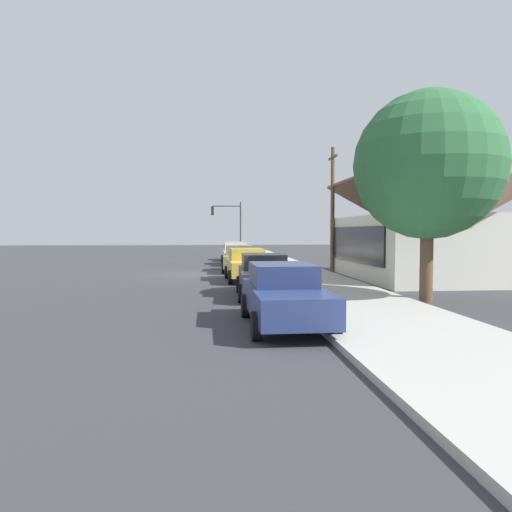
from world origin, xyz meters
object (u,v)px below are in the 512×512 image
at_px(traffic_light_main, 229,220).
at_px(utility_pole_wooden, 333,207).
at_px(car_charcoal, 264,275).
at_px(car_navy, 284,295).
at_px(car_olive, 239,258).
at_px(fire_hydrant_red, 254,256).
at_px(car_mustard, 247,264).
at_px(shade_tree, 428,166).
at_px(car_silver, 235,251).
at_px(car_ivory, 236,254).

relative_size(traffic_light_main, utility_pole_wooden, 0.69).
bearing_deg(car_charcoal, car_navy, 0.73).
height_order(car_olive, utility_pole_wooden, utility_pole_wooden).
height_order(car_charcoal, fire_hydrant_red, car_charcoal).
xyz_separation_m(car_mustard, shade_tree, (7.69, 5.61, 3.86)).
relative_size(car_silver, shade_tree, 0.67).
bearing_deg(car_navy, shade_tree, 122.26).
distance_m(car_olive, traffic_light_main, 15.25).
bearing_deg(car_silver, car_charcoal, 1.86).
xyz_separation_m(traffic_light_main, fire_hydrant_red, (7.03, 1.66, -2.99)).
relative_size(car_silver, car_olive, 1.02).
bearing_deg(traffic_light_main, car_navy, 0.44).
bearing_deg(car_silver, shade_tree, 14.30).
relative_size(car_silver, car_navy, 1.03).
distance_m(car_silver, car_mustard, 16.80).
bearing_deg(utility_pole_wooden, car_olive, -97.56).
relative_size(car_ivory, car_mustard, 0.99).
xyz_separation_m(car_charcoal, fire_hydrant_red, (-19.22, 1.33, -0.32)).
xyz_separation_m(car_olive, fire_hydrant_red, (-7.98, 1.59, -0.32)).
height_order(car_silver, fire_hydrant_red, car_silver).
xyz_separation_m(car_olive, car_charcoal, (11.24, 0.27, -0.00)).
xyz_separation_m(car_charcoal, utility_pole_wooden, (-10.50, 5.33, 3.11)).
relative_size(car_mustard, shade_tree, 0.62).
height_order(traffic_light_main, utility_pole_wooden, utility_pole_wooden).
bearing_deg(traffic_light_main, car_mustard, 0.34).
height_order(utility_pole_wooden, fire_hydrant_red, utility_pole_wooden).
bearing_deg(car_navy, car_mustard, 179.82).
xyz_separation_m(car_silver, car_mustard, (16.80, -0.22, -0.00)).
distance_m(car_charcoal, shade_tree, 6.92).
xyz_separation_m(car_navy, traffic_light_main, (-31.77, -0.24, 2.68)).
relative_size(car_ivory, car_navy, 0.94).
distance_m(car_ivory, car_navy, 22.79).
relative_size(traffic_light_main, fire_hydrant_red, 7.32).
bearing_deg(traffic_light_main, car_silver, 5.26).
height_order(car_olive, car_charcoal, same).
xyz_separation_m(shade_tree, fire_hydrant_red, (-21.16, -4.07, -4.18)).
height_order(car_mustard, traffic_light_main, traffic_light_main).
bearing_deg(car_navy, car_olive, 179.81).
distance_m(traffic_light_main, utility_pole_wooden, 16.74).
distance_m(car_silver, car_navy, 28.06).
bearing_deg(car_charcoal, car_ivory, -177.70).
bearing_deg(utility_pole_wooden, car_navy, -18.68).
relative_size(car_olive, traffic_light_main, 0.91).
height_order(shade_tree, utility_pole_wooden, utility_pole_wooden).
bearing_deg(shade_tree, car_charcoal, -109.81).
height_order(car_charcoal, traffic_light_main, traffic_light_main).
xyz_separation_m(car_navy, utility_pole_wooden, (-16.01, 5.42, 3.11)).
relative_size(car_olive, car_mustard, 1.07).
xyz_separation_m(car_mustard, traffic_light_main, (-20.51, -0.12, 2.68)).
bearing_deg(fire_hydrant_red, car_silver, -158.37).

